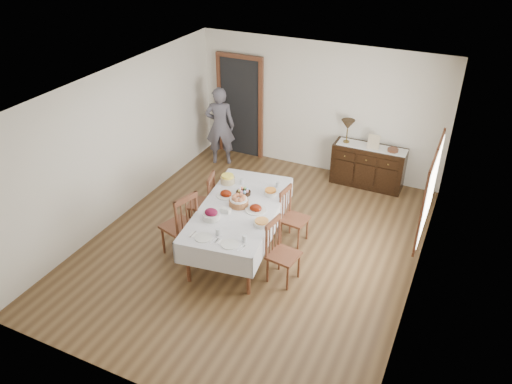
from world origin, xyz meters
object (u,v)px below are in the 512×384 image
at_px(dining_table, 239,212).
at_px(chair_left_near, 181,224).
at_px(chair_right_far, 292,216).
at_px(table_lamp, 348,125).
at_px(person, 220,123).
at_px(sideboard, 368,166).
at_px(chair_left_far, 204,201).
at_px(chair_right_near, 281,251).

distance_m(dining_table, chair_left_near, 0.91).
relative_size(chair_right_far, table_lamp, 2.06).
bearing_deg(dining_table, person, 116.03).
distance_m(sideboard, table_lamp, 0.90).
bearing_deg(sideboard, table_lamp, -179.39).
bearing_deg(dining_table, chair_right_far, 32.06).
relative_size(chair_left_near, chair_left_far, 1.12).
relative_size(chair_right_far, person, 0.54).
relative_size(sideboard, person, 0.77).
xyz_separation_m(chair_right_near, table_lamp, (-0.02, 3.28, 0.67)).
xyz_separation_m(dining_table, table_lamp, (0.85, 2.88, 0.48)).
bearing_deg(sideboard, chair_left_far, -129.70).
relative_size(chair_left_near, table_lamp, 2.43).
height_order(chair_right_near, sideboard, chair_right_near).
bearing_deg(dining_table, table_lamp, 65.58).
distance_m(chair_left_near, table_lamp, 3.79).
xyz_separation_m(dining_table, chair_right_near, (0.87, -0.40, -0.19)).
bearing_deg(table_lamp, sideboard, 0.61).
bearing_deg(table_lamp, chair_right_far, -94.53).
relative_size(chair_left_near, chair_right_near, 1.13).
bearing_deg(person, chair_left_near, 84.68).
xyz_separation_m(chair_right_far, table_lamp, (0.18, 2.32, 0.69)).
bearing_deg(person, chair_right_near, 108.28).
height_order(chair_right_near, table_lamp, table_lamp).
relative_size(chair_left_near, person, 0.63).
height_order(chair_left_far, sideboard, chair_left_far).
bearing_deg(person, chair_left_far, 88.96).
bearing_deg(chair_right_far, person, 56.24).
xyz_separation_m(chair_left_far, person, (-0.90, 2.22, 0.38)).
bearing_deg(dining_table, chair_left_near, -154.05).
height_order(chair_left_near, sideboard, chair_left_near).
distance_m(chair_right_far, person, 3.12).
distance_m(chair_left_far, table_lamp, 3.13).
relative_size(chair_right_near, table_lamp, 2.16).
relative_size(dining_table, chair_left_near, 2.17).
xyz_separation_m(chair_right_near, chair_right_far, (-0.20, 0.96, -0.02)).
distance_m(person, table_lamp, 2.60).
relative_size(chair_right_near, person, 0.56).
xyz_separation_m(chair_right_near, person, (-2.58, 2.93, 0.38)).
bearing_deg(chair_right_far, table_lamp, 1.46).
relative_size(chair_left_far, sideboard, 0.73).
height_order(chair_left_near, person, person).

